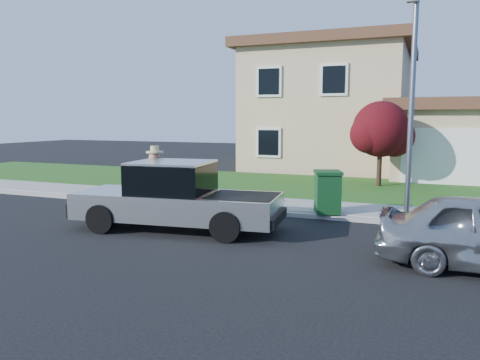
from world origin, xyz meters
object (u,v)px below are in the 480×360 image
Objects in this scene: woman at (155,183)px; ornamental_tree at (382,132)px; street_lamp at (411,99)px; trash_bin at (328,192)px; pickup_truck at (176,198)px.

ornamental_tree is at bearing -114.92° from woman.
ornamental_tree is (5.38, 8.11, 1.31)m from woman.
ornamental_tree is 0.59× the size of street_lamp.
woman is 1.71× the size of trash_bin.
woman reaches higher than pickup_truck.
pickup_truck is 1.81m from woman.
woman is at bearing 131.95° from pickup_truck.
pickup_truck is 6.37m from street_lamp.
ornamental_tree is (4.03, 9.30, 1.46)m from pickup_truck.
trash_bin is at bearing -97.10° from ornamental_tree.
street_lamp is (6.70, 1.24, 2.30)m from woman.
street_lamp is at bearing -79.13° from ornamental_tree.
pickup_truck is at bearing -158.54° from trash_bin.
street_lamp is (5.35, 2.43, 2.45)m from pickup_truck.
street_lamp is (2.12, -0.41, 2.51)m from trash_bin.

